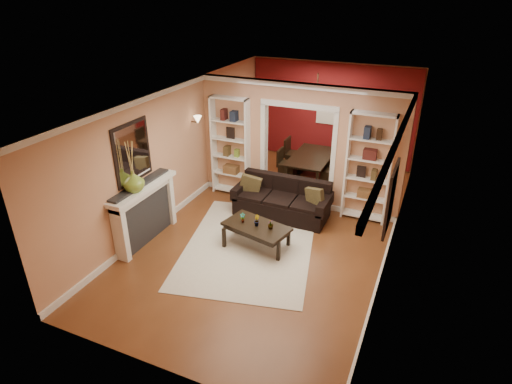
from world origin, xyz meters
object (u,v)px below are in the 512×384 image
at_px(bookshelf_right, 368,168).
at_px(fireplace, 146,214).
at_px(sofa, 282,199).
at_px(coffee_table, 256,236).
at_px(bookshelf_left, 231,147).
at_px(dining_table, 312,167).

distance_m(bookshelf_right, fireplace, 4.47).
relative_size(sofa, coffee_table, 1.68).
height_order(sofa, bookshelf_left, bookshelf_left).
distance_m(bookshelf_left, fireplace, 2.65).
bearing_deg(bookshelf_left, sofa, -21.45).
relative_size(sofa, bookshelf_right, 0.89).
distance_m(sofa, bookshelf_right, 1.88).
xyz_separation_m(coffee_table, dining_table, (0.03, 3.47, 0.07)).
height_order(bookshelf_right, fireplace, bookshelf_right).
xyz_separation_m(sofa, fireplace, (-2.02, -1.95, 0.18)).
xyz_separation_m(sofa, bookshelf_left, (-1.48, 0.58, 0.75)).
bearing_deg(sofa, fireplace, -135.96).
bearing_deg(bookshelf_right, dining_table, 135.53).
xyz_separation_m(coffee_table, bookshelf_right, (1.63, 1.90, 0.92)).
bearing_deg(coffee_table, bookshelf_left, 140.91).
height_order(bookshelf_right, dining_table, bookshelf_right).
bearing_deg(coffee_table, sofa, 102.93).
distance_m(coffee_table, bookshelf_left, 2.57).
bearing_deg(fireplace, bookshelf_right, 34.80).
distance_m(bookshelf_right, dining_table, 2.39).
relative_size(bookshelf_left, dining_table, 1.35).
height_order(sofa, fireplace, fireplace).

